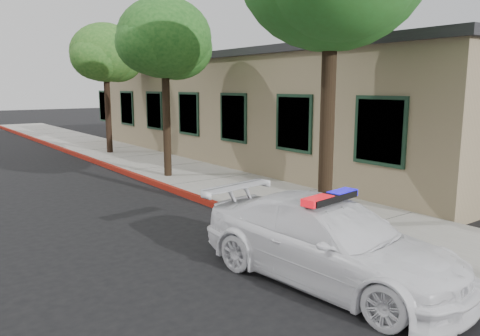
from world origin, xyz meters
name	(u,v)px	position (x,y,z in m)	size (l,w,h in m)	color
ground	(315,247)	(0.00, 0.00, 0.00)	(120.00, 120.00, 0.00)	black
sidewalk	(275,200)	(1.60, 3.00, 0.07)	(3.20, 60.00, 0.15)	gray
red_curb	(227,209)	(0.06, 3.00, 0.08)	(0.14, 60.00, 0.16)	maroon
clapboard_building	(273,108)	(6.69, 9.00, 2.13)	(7.30, 20.89, 4.24)	#887659
police_car	(329,241)	(-0.97, -1.22, 0.64)	(2.35, 4.60, 1.40)	white
street_tree_mid	(165,42)	(0.83, 7.39, 4.36)	(3.19, 2.93, 5.58)	black
street_tree_far	(106,56)	(1.35, 13.69, 4.30)	(3.16, 2.92, 5.52)	black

